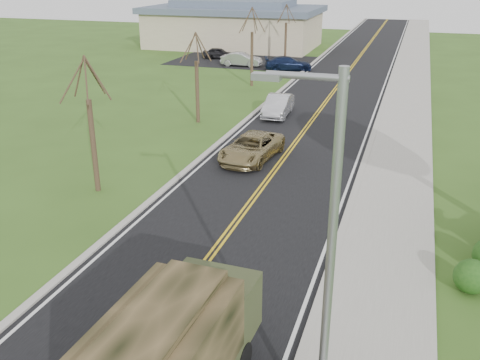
% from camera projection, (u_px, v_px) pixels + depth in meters
% --- Properties ---
extents(road, '(8.00, 120.00, 0.01)m').
position_uv_depth(road, '(344.00, 78.00, 48.75)').
color(road, black).
rests_on(road, ground).
extents(curb_right, '(0.30, 120.00, 0.12)m').
position_uv_depth(curb_right, '(391.00, 80.00, 47.54)').
color(curb_right, '#9E998E').
rests_on(curb_right, ground).
extents(sidewalk_right, '(3.20, 120.00, 0.10)m').
position_uv_depth(sidewalk_right, '(411.00, 81.00, 47.04)').
color(sidewalk_right, '#9E998E').
rests_on(sidewalk_right, ground).
extents(curb_left, '(0.30, 120.00, 0.10)m').
position_uv_depth(curb_left, '(299.00, 74.00, 49.93)').
color(curb_left, '#9E998E').
rests_on(curb_left, ground).
extents(street_light, '(1.65, 0.22, 8.00)m').
position_uv_depth(street_light, '(325.00, 258.00, 9.97)').
color(street_light, gray).
rests_on(street_light, ground).
extents(bare_tree_a, '(1.93, 2.26, 6.08)m').
position_uv_depth(bare_tree_a, '(92.00, 135.00, 23.34)').
color(bare_tree_a, '#38281C').
rests_on(bare_tree_a, ground).
extents(bare_tree_b, '(1.83, 2.14, 5.73)m').
position_uv_depth(bare_tree_b, '(197.00, 85.00, 33.98)').
color(bare_tree_b, '#38281C').
rests_on(bare_tree_b, ground).
extents(bare_tree_c, '(2.04, 2.39, 6.42)m').
position_uv_depth(bare_tree_c, '(252.00, 53.00, 44.45)').
color(bare_tree_c, '#38281C').
rests_on(bare_tree_c, ground).
extents(bare_tree_d, '(1.88, 2.20, 5.91)m').
position_uv_depth(bare_tree_d, '(286.00, 38.00, 55.11)').
color(bare_tree_d, '#38281C').
rests_on(bare_tree_d, ground).
extents(commercial_building, '(25.50, 21.50, 5.65)m').
position_uv_depth(commercial_building, '(234.00, 25.00, 66.45)').
color(commercial_building, tan).
rests_on(commercial_building, ground).
extents(suv_champagne, '(2.75, 5.02, 1.33)m').
position_uv_depth(suv_champagne, '(252.00, 147.00, 27.93)').
color(suv_champagne, '#8F7E51').
rests_on(suv_champagne, ground).
extents(sedan_silver, '(1.67, 4.31, 1.40)m').
position_uv_depth(sedan_silver, '(278.00, 106.00, 36.14)').
color(sedan_silver, silver).
rests_on(sedan_silver, ground).
extents(lot_car_dark, '(3.72, 2.01, 1.20)m').
position_uv_depth(lot_car_dark, '(219.00, 53.00, 58.38)').
color(lot_car_dark, black).
rests_on(lot_car_dark, ground).
extents(lot_car_silver, '(4.15, 1.50, 1.36)m').
position_uv_depth(lot_car_silver, '(241.00, 59.00, 54.08)').
color(lot_car_silver, '#A3A2A7').
rests_on(lot_car_silver, ground).
extents(lot_car_navy, '(4.95, 3.26, 1.33)m').
position_uv_depth(lot_car_navy, '(288.00, 63.00, 51.92)').
color(lot_car_navy, '#0D1632').
rests_on(lot_car_navy, ground).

